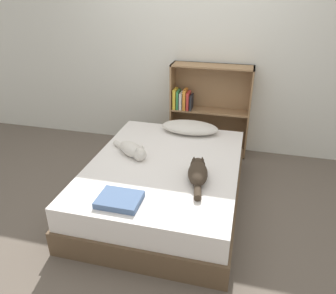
{
  "coord_description": "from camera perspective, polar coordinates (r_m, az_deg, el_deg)",
  "views": [
    {
      "loc": [
        0.71,
        -2.65,
        2.01
      ],
      "look_at": [
        0.0,
        0.14,
        0.56
      ],
      "focal_mm": 35.0,
      "sensor_mm": 36.0,
      "label": 1
    }
  ],
  "objects": [
    {
      "name": "wall_back",
      "position": [
        4.19,
        4.47,
        16.27
      ],
      "size": [
        8.0,
        0.06,
        2.5
      ],
      "color": "silver",
      "rests_on": "ground_plane"
    },
    {
      "name": "pillow",
      "position": [
        3.76,
        3.82,
        3.42
      ],
      "size": [
        0.65,
        0.33,
        0.13
      ],
      "color": "beige",
      "rests_on": "bed"
    },
    {
      "name": "bookshelf",
      "position": [
        4.21,
        6.82,
        6.78
      ],
      "size": [
        0.98,
        0.26,
        1.13
      ],
      "color": "#8E6B47",
      "rests_on": "ground_plane"
    },
    {
      "name": "bed",
      "position": [
        3.27,
        -0.62,
        -6.29
      ],
      "size": [
        1.45,
        1.9,
        0.46
      ],
      "color": "brown",
      "rests_on": "ground_plane"
    },
    {
      "name": "ground_plane",
      "position": [
        3.4,
        -0.6,
        -9.47
      ],
      "size": [
        8.0,
        8.0,
        0.0
      ],
      "primitive_type": "plane",
      "color": "brown"
    },
    {
      "name": "blanket_fold",
      "position": [
        2.63,
        -8.45,
        -9.05
      ],
      "size": [
        0.34,
        0.27,
        0.05
      ],
      "color": "#4C668E",
      "rests_on": "bed"
    },
    {
      "name": "cat_light",
      "position": [
        3.26,
        -6.17,
        -0.52
      ],
      "size": [
        0.44,
        0.35,
        0.15
      ],
      "rotation": [
        0.0,
        0.0,
        5.68
      ],
      "color": "beige",
      "rests_on": "bed"
    },
    {
      "name": "cat_dark",
      "position": [
        2.87,
        5.21,
        -4.41
      ],
      "size": [
        0.23,
        0.53,
        0.16
      ],
      "rotation": [
        0.0,
        0.0,
        1.74
      ],
      "color": "#33281E",
      "rests_on": "bed"
    }
  ]
}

